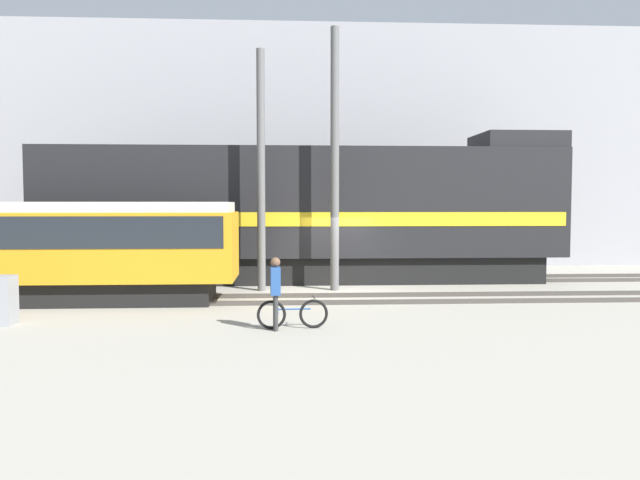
# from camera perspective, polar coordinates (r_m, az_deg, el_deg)

# --- Properties ---
(ground_plane) EXTENTS (120.00, 120.00, 0.00)m
(ground_plane) POSITION_cam_1_polar(r_m,az_deg,el_deg) (21.01, 1.85, -4.75)
(ground_plane) COLOR #9E998C
(track_near) EXTENTS (60.00, 1.50, 0.14)m
(track_near) POSITION_cam_1_polar(r_m,az_deg,el_deg) (19.03, 2.38, -5.37)
(track_near) COLOR #47423D
(track_near) RESTS_ON ground
(track_far) EXTENTS (60.00, 1.50, 0.14)m
(track_far) POSITION_cam_1_polar(r_m,az_deg,el_deg) (23.79, 1.26, -3.63)
(track_far) COLOR #47423D
(track_far) RESTS_ON ground
(building_backdrop) EXTENTS (37.65, 6.00, 11.33)m
(building_backdrop) POSITION_cam_1_polar(r_m,az_deg,el_deg) (32.21, 0.09, 8.14)
(building_backdrop) COLOR #99999E
(building_backdrop) RESTS_ON ground
(freight_locomotive) EXTENTS (19.37, 3.04, 5.61)m
(freight_locomotive) POSITION_cam_1_polar(r_m,az_deg,el_deg) (23.57, -1.24, 2.53)
(freight_locomotive) COLOR black
(freight_locomotive) RESTS_ON ground
(streetcar) EXTENTS (11.76, 2.54, 3.00)m
(streetcar) POSITION_cam_1_polar(r_m,az_deg,el_deg) (20.17, -24.61, -0.48)
(streetcar) COLOR black
(streetcar) RESTS_ON ground
(bicycle) EXTENTS (1.69, 0.44, 0.75)m
(bicycle) POSITION_cam_1_polar(r_m,az_deg,el_deg) (14.79, -2.51, -6.78)
(bicycle) COLOR black
(bicycle) RESTS_ON ground
(person) EXTENTS (0.25, 0.38, 1.71)m
(person) POSITION_cam_1_polar(r_m,az_deg,el_deg) (14.51, -4.09, -4.22)
(person) COLOR #333333
(person) RESTS_ON ground
(utility_pole_left) EXTENTS (0.28, 0.28, 8.11)m
(utility_pole_left) POSITION_cam_1_polar(r_m,az_deg,el_deg) (21.19, -5.42, 6.31)
(utility_pole_left) COLOR #595959
(utility_pole_left) RESTS_ON ground
(utility_pole_center) EXTENTS (0.29, 0.29, 8.88)m
(utility_pole_center) POSITION_cam_1_polar(r_m,az_deg,el_deg) (21.26, 1.36, 7.34)
(utility_pole_center) COLOR #595959
(utility_pole_center) RESTS_ON ground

